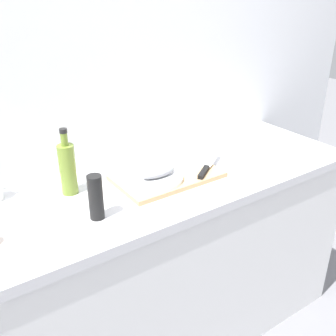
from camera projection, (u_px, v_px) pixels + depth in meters
back_wall at (103, 85)px, 1.71m from camera, size 3.20×0.05×2.50m
kitchen_counter at (147, 273)px, 1.81m from camera, size 2.00×0.60×0.90m
cutting_board at (168, 177)px, 1.67m from camera, size 0.44×0.27×0.02m
white_plate at (158, 178)px, 1.62m from camera, size 0.20×0.20×0.01m
fish_fillet at (158, 172)px, 1.61m from camera, size 0.15×0.06×0.04m
chef_knife at (207, 167)px, 1.71m from camera, size 0.25×0.19×0.02m
olive_oil_bottle at (68, 168)px, 1.52m from camera, size 0.06×0.06×0.27m
pepper_mill at (96, 197)px, 1.36m from camera, size 0.05×0.05×0.17m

